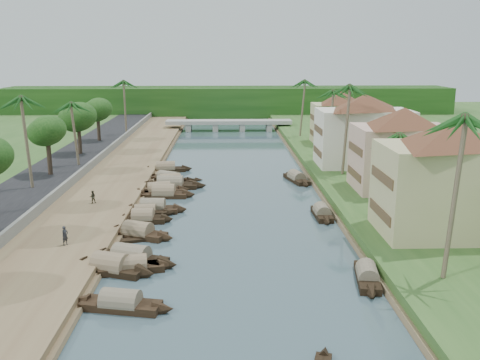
{
  "coord_description": "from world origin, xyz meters",
  "views": [
    {
      "loc": [
        -0.83,
        -47.4,
        17.03
      ],
      "look_at": [
        0.94,
        15.71,
        2.0
      ],
      "focal_mm": 40.0,
      "sensor_mm": 36.0,
      "label": 1
    }
  ],
  "objects_px": {
    "sampan_0": "(121,304)",
    "person_near": "(65,236)",
    "sampan_1": "(111,267)",
    "bridge": "(229,123)",
    "building_near": "(450,177)"
  },
  "relations": [
    {
      "from": "sampan_1",
      "to": "person_near",
      "type": "bearing_deg",
      "value": 158.93
    },
    {
      "from": "bridge",
      "to": "building_near",
      "type": "height_order",
      "value": "building_near"
    },
    {
      "from": "bridge",
      "to": "sampan_1",
      "type": "xyz_separation_m",
      "value": [
        -10.03,
        -79.34,
        -1.3
      ]
    },
    {
      "from": "sampan_1",
      "to": "bridge",
      "type": "bearing_deg",
      "value": 103.01
    },
    {
      "from": "bridge",
      "to": "sampan_1",
      "type": "relative_size",
      "value": 3.44
    },
    {
      "from": "bridge",
      "to": "sampan_1",
      "type": "bearing_deg",
      "value": -97.2
    },
    {
      "from": "bridge",
      "to": "person_near",
      "type": "xyz_separation_m",
      "value": [
        -14.74,
        -75.2,
        -0.07
      ]
    },
    {
      "from": "bridge",
      "to": "sampan_0",
      "type": "bearing_deg",
      "value": -95.34
    },
    {
      "from": "sampan_0",
      "to": "person_near",
      "type": "relative_size",
      "value": 4.6
    },
    {
      "from": "sampan_1",
      "to": "person_near",
      "type": "height_order",
      "value": "person_near"
    },
    {
      "from": "sampan_0",
      "to": "building_near",
      "type": "bearing_deg",
      "value": 35.28
    },
    {
      "from": "building_near",
      "to": "sampan_0",
      "type": "height_order",
      "value": "building_near"
    },
    {
      "from": "sampan_0",
      "to": "sampan_1",
      "type": "xyz_separation_m",
      "value": [
        -2.01,
        6.44,
        0.01
      ]
    },
    {
      "from": "building_near",
      "to": "person_near",
      "type": "height_order",
      "value": "building_near"
    },
    {
      "from": "sampan_0",
      "to": "person_near",
      "type": "xyz_separation_m",
      "value": [
        -6.73,
        10.58,
        1.24
      ]
    }
  ]
}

